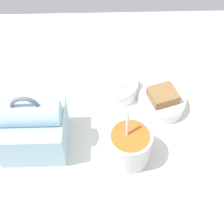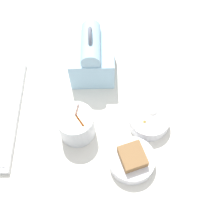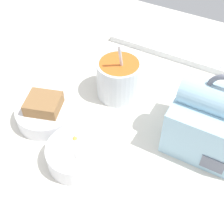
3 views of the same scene
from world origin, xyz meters
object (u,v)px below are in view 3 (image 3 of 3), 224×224
Objects in this scene: bento_bowl_sandwich at (46,112)px; bento_bowl_snacks at (77,153)px; keyboard at (179,47)px; soup_cup at (119,78)px; lunch_bag at (213,121)px.

bento_bowl_sandwich is 14.15cm from bento_bowl_snacks.
soup_cup is (-6.56, -25.12, 3.96)cm from keyboard.
lunch_bag reaches higher than soup_cup.
soup_cup is (-24.34, 4.59, -2.03)cm from lunch_bag.
soup_cup reaches higher than bento_bowl_snacks.
soup_cup is at bearing -104.64° from keyboard.
bento_bowl_snacks is (-21.98, -17.62, -4.63)cm from lunch_bag.
bento_bowl_sandwich is at bearing -161.64° from lunch_bag.
keyboard is 2.07× the size of lunch_bag.
soup_cup is at bearing 169.32° from lunch_bag.
bento_bowl_sandwich is (-10.42, -16.12, -2.50)cm from soup_cup.
bento_bowl_snacks reaches higher than keyboard.
bento_bowl_sandwich is (-16.98, -41.24, 1.46)cm from keyboard.
lunch_bag is 1.50× the size of bento_bowl_snacks.
bento_bowl_snacks is (2.36, -22.21, -2.60)cm from soup_cup.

